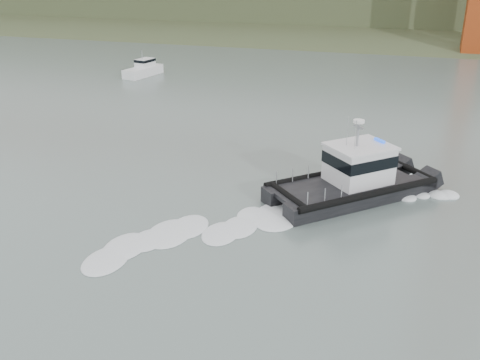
% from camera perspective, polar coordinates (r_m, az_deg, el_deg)
% --- Properties ---
extents(ground, '(400.00, 400.00, 0.00)m').
position_cam_1_polar(ground, '(29.30, -1.08, -9.29)').
color(ground, '#506059').
rests_on(ground, ground).
extents(patrol_boat, '(11.56, 11.25, 5.74)m').
position_cam_1_polar(patrol_boat, '(37.66, 12.01, 0.27)').
color(patrol_boat, black).
rests_on(patrol_boat, ground).
extents(motorboat, '(3.47, 6.82, 3.58)m').
position_cam_1_polar(motorboat, '(77.31, -10.24, 11.56)').
color(motorboat, white).
rests_on(motorboat, ground).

